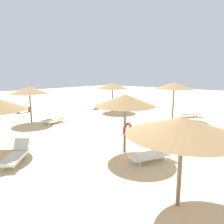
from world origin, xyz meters
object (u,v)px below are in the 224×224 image
object	(u,v)px
lounger_1	(16,155)
lounger_2	(152,154)
lounger_3	(55,119)
lounger_0	(190,113)
parasol_0	(174,86)
parasol_3	(29,90)
parasol_2	(125,101)
bench_1	(23,109)
parasol_4	(112,86)
lounger_4	(97,105)
parasol_5	(182,126)

from	to	relation	value
lounger_1	lounger_2	world-z (taller)	lounger_1
lounger_3	lounger_0	bearing A→B (deg)	-37.80
parasol_0	lounger_0	xyz separation A→B (m)	(1.86, -0.76, -2.42)
parasol_3	lounger_2	size ratio (longest dim) A/B	1.40
parasol_2	bench_1	distance (m)	13.90
parasol_2	parasol_3	bearing A→B (deg)	88.54
parasol_4	parasol_2	bearing A→B (deg)	-136.20
lounger_2	lounger_4	world-z (taller)	lounger_4
lounger_0	parasol_5	bearing A→B (deg)	-160.93
parasol_0	parasol_2	distance (m)	8.51
parasol_2	bench_1	size ratio (longest dim) A/B	1.85
lounger_1	lounger_2	bearing A→B (deg)	-47.96
parasol_3	lounger_0	bearing A→B (deg)	-40.43
parasol_0	parasol_2	world-z (taller)	parasol_0
lounger_3	bench_1	bearing A→B (deg)	85.11
parasol_0	lounger_3	distance (m)	9.74
parasol_2	lounger_0	bearing A→B (deg)	3.92
lounger_2	parasol_4	bearing A→B (deg)	48.75
parasol_0	parasol_2	xyz separation A→B (m)	(-8.38, -1.46, -0.27)
lounger_0	parasol_0	bearing A→B (deg)	157.75
parasol_4	lounger_0	size ratio (longest dim) A/B	1.71
lounger_0	lounger_4	size ratio (longest dim) A/B	0.93
parasol_2	lounger_0	distance (m)	10.49
parasol_2	lounger_4	distance (m)	13.06
lounger_3	bench_1	size ratio (longest dim) A/B	1.28
lounger_0	lounger_1	bearing A→B (deg)	171.72
parasol_5	lounger_1	xyz separation A→B (m)	(-1.66, 6.37, -1.99)
lounger_2	bench_1	xyz separation A→B (m)	(1.83, 15.13, 0.04)
bench_1	lounger_3	bearing A→B (deg)	-94.89
parasol_0	parasol_3	distance (m)	11.26
parasol_2	lounger_4	world-z (taller)	parasol_2
parasol_4	lounger_3	bearing A→B (deg)	179.74
parasol_0	parasol_4	size ratio (longest dim) A/B	1.00
parasol_3	parasol_4	xyz separation A→B (m)	(7.72, -1.60, 0.04)
parasol_2	parasol_5	distance (m)	4.25
parasol_5	bench_1	distance (m)	17.80
lounger_3	parasol_2	bearing A→B (deg)	-99.41
parasol_4	lounger_2	xyz separation A→B (m)	(-8.01, -9.13, -2.20)
parasol_0	parasol_2	bearing A→B (deg)	-170.10
lounger_0	lounger_3	world-z (taller)	lounger_3
parasol_5	lounger_4	distance (m)	17.22
lounger_0	bench_1	distance (m)	15.45
parasol_3	parasol_5	distance (m)	13.08
lounger_3	parasol_0	bearing A→B (deg)	-41.07
parasol_0	lounger_1	xyz separation A→B (m)	(-12.28, 1.30, -2.40)
parasol_3	lounger_1	bearing A→B (deg)	-122.56
parasol_4	lounger_0	xyz separation A→B (m)	(2.28, -6.93, -2.19)
parasol_2	parasol_4	xyz separation A→B (m)	(7.96, 7.63, 0.04)
parasol_3	lounger_3	world-z (taller)	parasol_3
lounger_0	lounger_1	distance (m)	14.29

